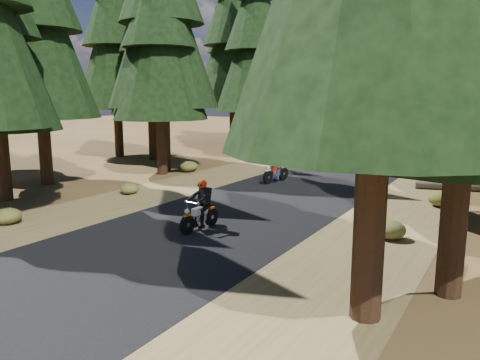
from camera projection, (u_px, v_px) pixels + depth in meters
name	position (u px, v px, depth m)	size (l,w,h in m)	color
ground	(215.00, 223.00, 14.13)	(120.00, 120.00, 0.00)	#483019
road	(286.00, 194.00, 18.35)	(6.00, 100.00, 0.01)	black
shoulder_l	(192.00, 183.00, 20.68)	(3.20, 100.00, 0.01)	brown
shoulder_r	(407.00, 208.00, 16.02)	(3.20, 100.00, 0.01)	brown
pine_forest	(394.00, 32.00, 30.49)	(34.59, 55.08, 16.32)	black
understory_shrubs	(320.00, 182.00, 19.44)	(14.63, 31.27, 0.57)	#474C1E
rider_lead	(200.00, 214.00, 13.32)	(0.62, 1.67, 1.46)	silver
rider_follow	(276.00, 170.00, 20.69)	(0.80, 1.88, 1.62)	#9B1E0A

